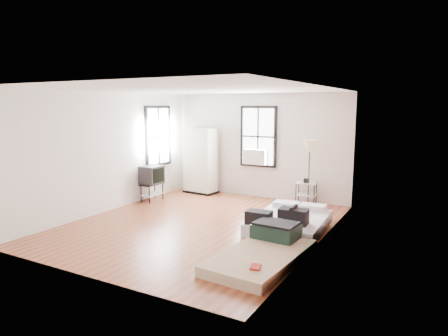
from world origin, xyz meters
The scene contains 8 objects.
ground centered at (0.00, 0.00, 0.00)m, with size 6.00×6.00×0.00m, color brown.
room_shell centered at (0.23, 0.36, 1.74)m, with size 5.02×6.02×2.80m.
mattress_main centered at (1.75, 0.61, 0.16)m, with size 1.48×1.94×0.60m.
mattress_bare centered at (1.94, -1.08, 0.13)m, with size 1.24×2.15×0.45m.
wardrobe centered at (-1.64, 2.65, 0.92)m, with size 0.98×0.63×1.84m.
side_table centered at (1.44, 2.72, 0.45)m, with size 0.56×0.47×0.67m.
floor_lamp centered at (1.51, 2.65, 1.41)m, with size 0.35×0.35×1.64m.
tv_stand centered at (-2.21, 1.18, 0.66)m, with size 0.47×0.66×0.92m.
Camera 1 is at (4.35, -6.86, 2.47)m, focal length 32.00 mm.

